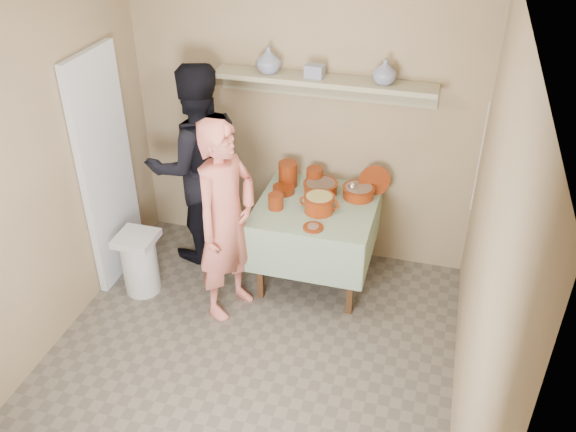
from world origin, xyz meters
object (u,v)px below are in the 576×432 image
(cazuela_rice, at_px, (319,202))
(trash_bin, at_px, (140,263))
(person_cook, at_px, (226,221))
(serving_table, at_px, (316,216))
(person_helper, at_px, (197,165))

(cazuela_rice, xyz_separation_m, trash_bin, (-1.44, -0.46, -0.56))
(person_cook, height_order, serving_table, person_cook)
(person_cook, distance_m, serving_table, 0.83)
(person_helper, xyz_separation_m, cazuela_rice, (1.14, -0.22, -0.07))
(cazuela_rice, bearing_deg, trash_bin, -162.38)
(person_cook, distance_m, cazuela_rice, 0.77)
(person_helper, bearing_deg, trash_bin, 28.94)
(trash_bin, bearing_deg, person_cook, 0.25)
(serving_table, distance_m, trash_bin, 1.54)
(person_cook, bearing_deg, trash_bin, 110.47)
(serving_table, height_order, cazuela_rice, cazuela_rice)
(serving_table, xyz_separation_m, cazuela_rice, (0.04, -0.10, 0.20))
(person_cook, bearing_deg, cazuela_rice, -33.97)
(person_cook, height_order, trash_bin, person_cook)
(person_cook, xyz_separation_m, serving_table, (0.58, 0.56, -0.19))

